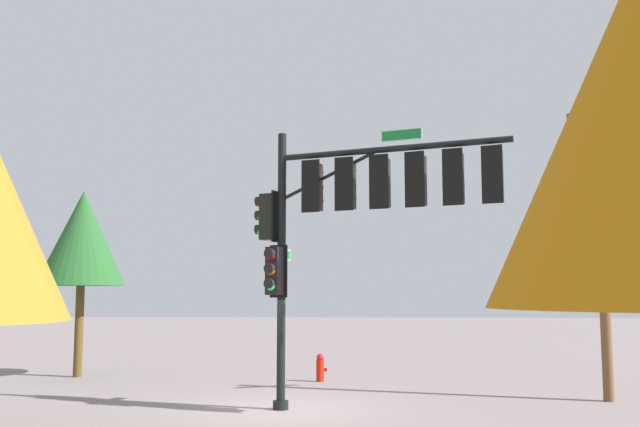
% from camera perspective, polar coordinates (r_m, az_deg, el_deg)
% --- Properties ---
extents(ground_plane, '(120.00, 120.00, 0.00)m').
position_cam_1_polar(ground_plane, '(16.86, -3.19, -15.50)').
color(ground_plane, gray).
extents(signal_pole_assembly, '(5.72, 2.53, 6.45)m').
position_cam_1_polar(signal_pole_assembly, '(16.01, 2.81, 0.53)').
color(signal_pole_assembly, black).
rests_on(signal_pole_assembly, ground_plane).
extents(utility_pole, '(1.71, 0.79, 7.73)m').
position_cam_1_polar(utility_pole, '(19.27, 21.78, -1.93)').
color(utility_pole, brown).
rests_on(utility_pole, ground_plane).
extents(fire_hydrant, '(0.33, 0.24, 0.83)m').
position_cam_1_polar(fire_hydrant, '(21.86, 0.03, -12.32)').
color(fire_hydrant, red).
rests_on(fire_hydrant, ground_plane).
extents(tree_near, '(2.79, 2.79, 5.99)m').
position_cam_1_polar(tree_near, '(24.26, -18.61, -1.93)').
color(tree_near, brown).
rests_on(tree_near, ground_plane).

